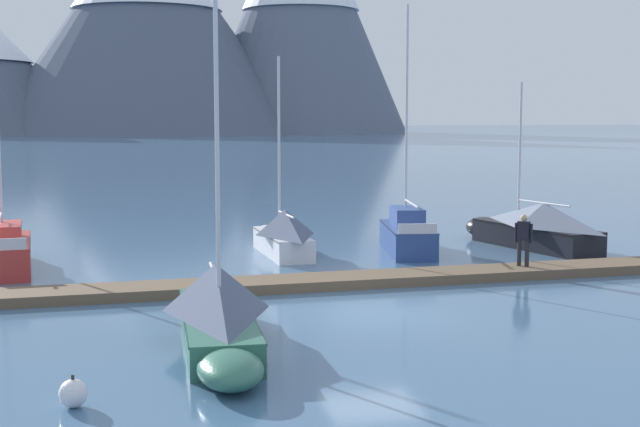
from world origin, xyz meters
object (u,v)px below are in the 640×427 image
object	(u,v)px
sailboat_far_berth	(533,226)
mooring_buoy_channel_marker	(73,393)
sailboat_second_berth	(218,309)
sailboat_mid_dock_starboard	(405,233)
person_on_dock	(523,237)
sailboat_nearest_berth	(3,250)
sailboat_mid_dock_port	(282,233)

from	to	relation	value
sailboat_far_berth	mooring_buoy_channel_marker	distance (m)	22.97
sailboat_second_berth	mooring_buoy_channel_marker	xyz separation A→B (m)	(-3.03, -3.73, -0.57)
sailboat_mid_dock_starboard	person_on_dock	world-z (taller)	sailboat_mid_dock_starboard
sailboat_far_berth	person_on_dock	world-z (taller)	sailboat_far_berth
sailboat_nearest_berth	sailboat_mid_dock_starboard	bearing A→B (deg)	2.70
sailboat_second_berth	sailboat_nearest_berth	bearing A→B (deg)	116.66
sailboat_nearest_berth	sailboat_far_berth	world-z (taller)	sailboat_nearest_berth
sailboat_far_berth	sailboat_mid_dock_starboard	bearing A→B (deg)	174.91
sailboat_second_berth	mooring_buoy_channel_marker	bearing A→B (deg)	-129.09
sailboat_mid_dock_starboard	sailboat_mid_dock_port	bearing A→B (deg)	177.57
sailboat_mid_dock_starboard	person_on_dock	bearing A→B (deg)	-70.98
person_on_dock	mooring_buoy_channel_marker	xyz separation A→B (m)	(-13.70, -10.26, -1.00)
sailboat_nearest_berth	mooring_buoy_channel_marker	bearing A→B (deg)	-79.53
sailboat_mid_dock_port	sailboat_far_berth	bearing A→B (deg)	-3.81
sailboat_second_berth	person_on_dock	distance (m)	12.52
mooring_buoy_channel_marker	sailboat_mid_dock_starboard	bearing A→B (deg)	54.13
person_on_dock	sailboat_far_berth	bearing A→B (deg)	60.51
sailboat_mid_dock_starboard	mooring_buoy_channel_marker	distance (m)	19.92
sailboat_second_berth	person_on_dock	xyz separation A→B (m)	(10.67, 6.53, 0.43)
sailboat_second_berth	sailboat_mid_dock_starboard	xyz separation A→B (m)	(8.64, 12.41, -0.16)
sailboat_mid_dock_port	person_on_dock	world-z (taller)	sailboat_mid_dock_port
sailboat_nearest_berth	sailboat_mid_dock_port	bearing A→B (deg)	5.21
sailboat_second_berth	sailboat_mid_dock_port	world-z (taller)	sailboat_second_berth
sailboat_second_berth	person_on_dock	world-z (taller)	sailboat_second_berth
sailboat_nearest_berth	sailboat_far_berth	xyz separation A→B (m)	(19.62, 0.23, 0.21)
sailboat_nearest_berth	mooring_buoy_channel_marker	world-z (taller)	sailboat_nearest_berth
sailboat_second_berth	sailboat_mid_dock_port	xyz separation A→B (m)	(3.86, 12.62, -0.01)
sailboat_nearest_berth	sailboat_mid_dock_port	xyz separation A→B (m)	(9.75, 0.89, 0.17)
sailboat_second_berth	sailboat_far_berth	distance (m)	18.21
sailboat_nearest_berth	sailboat_mid_dock_port	distance (m)	9.79
sailboat_mid_dock_port	sailboat_mid_dock_starboard	xyz separation A→B (m)	(4.78, -0.20, -0.14)
sailboat_mid_dock_port	sailboat_mid_dock_starboard	size ratio (longest dim) A/B	0.79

